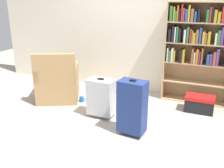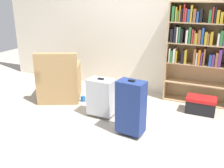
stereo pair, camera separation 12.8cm
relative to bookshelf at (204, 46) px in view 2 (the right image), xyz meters
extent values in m
plane|color=#B2A899|center=(-1.29, -1.45, -1.01)|extent=(10.21, 10.21, 0.00)
cube|color=beige|center=(-1.29, 0.20, 0.29)|extent=(5.83, 0.10, 2.60)
cube|color=tan|center=(-0.58, -0.01, -0.16)|extent=(0.02, 0.29, 1.71)
cube|color=tan|center=(0.00, 0.12, -0.16)|extent=(1.18, 0.02, 1.71)
cube|color=tan|center=(0.00, -0.01, -1.00)|extent=(1.14, 0.27, 0.02)
cube|color=tan|center=(0.00, -0.01, -0.66)|extent=(1.14, 0.27, 0.02)
cube|color=tan|center=(0.00, -0.01, -0.32)|extent=(1.14, 0.27, 0.02)
cube|color=tan|center=(0.00, -0.01, 0.03)|extent=(1.14, 0.27, 0.02)
cube|color=tan|center=(0.00, -0.01, 0.37)|extent=(1.14, 0.27, 0.02)
cube|color=tan|center=(0.00, -0.01, 0.69)|extent=(1.14, 0.27, 0.02)
cube|color=silver|center=(-0.53, -0.05, -0.19)|extent=(0.02, 0.20, 0.24)
cube|color=#2D7238|center=(-0.49, -0.05, -0.21)|extent=(0.04, 0.20, 0.19)
cube|color=silver|center=(-0.45, -0.03, -0.19)|extent=(0.04, 0.25, 0.23)
cube|color=gold|center=(-0.41, -0.04, -0.21)|extent=(0.03, 0.21, 0.20)
cube|color=black|center=(-0.31, -0.05, -0.20)|extent=(0.04, 0.19, 0.22)
cube|color=gold|center=(-0.26, -0.05, -0.19)|extent=(0.03, 0.19, 0.23)
cube|color=brown|center=(-0.12, -0.03, -0.18)|extent=(0.03, 0.23, 0.26)
cube|color=silver|center=(-0.08, -0.06, -0.21)|extent=(0.02, 0.17, 0.20)
cube|color=orange|center=(-0.04, -0.06, -0.18)|extent=(0.04, 0.17, 0.25)
cube|color=#66337F|center=(0.00, -0.04, -0.20)|extent=(0.02, 0.21, 0.22)
cube|color=brown|center=(0.04, -0.04, -0.17)|extent=(0.03, 0.22, 0.27)
cube|color=#264C99|center=(0.13, -0.03, -0.22)|extent=(0.04, 0.23, 0.18)
cube|color=#66337F|center=(0.18, -0.06, -0.21)|extent=(0.03, 0.17, 0.19)
cube|color=brown|center=(0.23, -0.06, -0.19)|extent=(0.04, 0.19, 0.23)
cube|color=#66337F|center=(0.27, -0.07, -0.17)|extent=(0.04, 0.16, 0.28)
cube|color=black|center=(-0.52, -0.05, 0.15)|extent=(0.04, 0.20, 0.22)
cube|color=black|center=(-0.46, -0.02, 0.17)|extent=(0.04, 0.25, 0.26)
cube|color=silver|center=(-0.43, -0.03, 0.16)|extent=(0.02, 0.24, 0.25)
cube|color=#2D7238|center=(-0.39, -0.04, 0.16)|extent=(0.03, 0.21, 0.26)
cube|color=black|center=(-0.35, -0.06, 0.15)|extent=(0.04, 0.18, 0.23)
cube|color=silver|center=(-0.27, -0.05, 0.14)|extent=(0.03, 0.21, 0.22)
cube|color=#2D7238|center=(-0.22, -0.04, 0.17)|extent=(0.03, 0.21, 0.26)
cube|color=#B22D2D|center=(-0.18, -0.03, 0.15)|extent=(0.03, 0.23, 0.23)
cube|color=brown|center=(-0.15, -0.07, 0.14)|extent=(0.02, 0.16, 0.21)
cube|color=gold|center=(-0.12, -0.06, 0.12)|extent=(0.04, 0.18, 0.17)
cube|color=brown|center=(-0.07, -0.03, 0.15)|extent=(0.04, 0.23, 0.23)
cube|color=#264C99|center=(-0.02, -0.02, 0.17)|extent=(0.03, 0.25, 0.26)
cube|color=gold|center=(0.03, -0.06, 0.14)|extent=(0.04, 0.17, 0.20)
cube|color=brown|center=(0.07, -0.03, 0.12)|extent=(0.03, 0.23, 0.18)
cube|color=gold|center=(0.11, -0.04, 0.14)|extent=(0.04, 0.22, 0.20)
cube|color=silver|center=(0.21, -0.03, 0.13)|extent=(0.03, 0.23, 0.19)
cube|color=#2D7238|center=(0.26, -0.03, 0.15)|extent=(0.04, 0.23, 0.24)
cube|color=#2D7238|center=(-0.52, -0.03, 0.50)|extent=(0.04, 0.23, 0.24)
cube|color=gold|center=(-0.47, -0.05, 0.49)|extent=(0.02, 0.21, 0.23)
cube|color=#2D7238|center=(-0.44, -0.05, 0.46)|extent=(0.03, 0.20, 0.17)
cube|color=orange|center=(-0.41, -0.03, 0.50)|extent=(0.02, 0.24, 0.25)
cube|color=black|center=(-0.38, -0.06, 0.48)|extent=(0.03, 0.17, 0.20)
cube|color=#B22D2D|center=(-0.35, -0.03, 0.51)|extent=(0.02, 0.23, 0.28)
cube|color=#B22D2D|center=(-0.32, -0.06, 0.48)|extent=(0.03, 0.17, 0.21)
cube|color=#264C99|center=(-0.27, -0.06, 0.48)|extent=(0.04, 0.18, 0.20)
cube|color=gold|center=(-0.23, -0.06, 0.51)|extent=(0.03, 0.18, 0.26)
cube|color=brown|center=(-0.18, -0.05, 0.48)|extent=(0.04, 0.19, 0.21)
cube|color=#264C99|center=(-0.13, -0.04, 0.46)|extent=(0.03, 0.22, 0.17)
cube|color=black|center=(-0.08, -0.06, 0.48)|extent=(0.04, 0.17, 0.21)
cube|color=#2D7238|center=(0.05, -0.06, 0.48)|extent=(0.04, 0.17, 0.20)
cube|color=#B22D2D|center=(0.09, -0.06, 0.50)|extent=(0.02, 0.17, 0.24)
cube|color=black|center=(0.13, -0.06, 0.51)|extent=(0.02, 0.18, 0.26)
cube|color=gold|center=(0.17, -0.05, 0.48)|extent=(0.04, 0.19, 0.20)
cube|color=gold|center=(0.22, -0.05, 0.46)|extent=(0.04, 0.19, 0.17)
cube|color=#9E7A4C|center=(-2.33, -0.82, -0.81)|extent=(0.94, 0.94, 0.40)
cube|color=tan|center=(-2.33, -0.82, -0.57)|extent=(0.70, 0.74, 0.08)
cube|color=#9E7A4C|center=(-2.20, -1.08, -0.36)|extent=(0.68, 0.41, 0.50)
cube|color=#9E7A4C|center=(-2.06, -0.69, -0.50)|extent=(0.40, 0.67, 0.22)
cube|color=#9E7A4C|center=(-2.60, -0.95, -0.50)|extent=(0.40, 0.67, 0.22)
cylinder|color=#1959A5|center=(-1.87, -0.80, -0.96)|extent=(0.08, 0.08, 0.10)
torus|color=#1959A5|center=(-1.81, -0.80, -0.96)|extent=(0.06, 0.01, 0.06)
cube|color=black|center=(0.09, -0.43, -0.89)|extent=(0.45, 0.27, 0.23)
cube|color=red|center=(0.09, -0.43, -0.77)|extent=(0.46, 0.28, 0.05)
cube|color=#B7BABF|center=(-1.30, -1.19, -0.68)|extent=(0.41, 0.26, 0.56)
cube|color=black|center=(-1.30, -1.19, -0.39)|extent=(0.09, 0.05, 0.02)
cylinder|color=black|center=(-1.44, -1.19, -0.98)|extent=(0.05, 0.05, 0.05)
cylinder|color=black|center=(-1.16, -1.20, -0.98)|extent=(0.05, 0.05, 0.05)
cube|color=navy|center=(-0.70, -1.53, -0.60)|extent=(0.38, 0.27, 0.71)
cube|color=black|center=(-0.70, -1.53, -0.23)|extent=(0.09, 0.05, 0.02)
cylinder|color=black|center=(-0.82, -1.51, -0.98)|extent=(0.06, 0.06, 0.05)
cylinder|color=black|center=(-0.57, -1.54, -0.98)|extent=(0.06, 0.06, 0.05)
camera|label=1|loc=(0.22, -4.48, 0.80)|focal=41.05mm
camera|label=2|loc=(0.34, -4.43, 0.80)|focal=41.05mm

